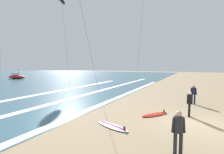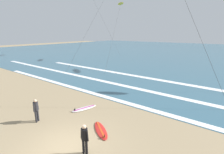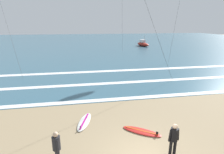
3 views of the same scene
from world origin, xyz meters
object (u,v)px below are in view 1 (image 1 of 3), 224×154
surfer_left_far (189,102)px  surfboard_left_pile (112,126)px  surfboard_foreground_flat (155,114)px  surfer_right_near (193,93)px  kite_black_far_right (62,2)px  surfer_foreground_main (178,128)px  offshore_boat (16,77)px

surfer_left_far → surfboard_left_pile: 5.20m
surfboard_foreground_flat → surfer_right_near: bearing=-26.8°
surfboard_left_pile → kite_black_far_right: kite_black_far_right is taller
surfer_right_near → surfboard_foreground_flat: surfer_right_near is taller
surfboard_left_pile → surfboard_foreground_flat: bearing=-27.0°
surfer_foreground_main → kite_black_far_right: 34.70m
kite_black_far_right → surfboard_foreground_flat: bearing=-123.2°
surfboard_left_pile → offshore_boat: (15.91, 35.15, 0.51)m
surfboard_foreground_flat → offshore_boat: 38.90m
surfer_foreground_main → kite_black_far_right: bearing=52.2°
surfer_left_far → offshore_boat: offshore_boat is taller
surfboard_left_pile → kite_black_far_right: bearing=49.9°
kite_black_far_right → surfer_left_far: bearing=-119.8°
surfboard_left_pile → kite_black_far_right: size_ratio=0.13×
surfer_foreground_main → offshore_boat: 42.02m
surfer_left_far → kite_black_far_right: bearing=60.2°
surfer_foreground_main → surfboard_left_pile: surfer_foreground_main is taller
surfer_left_far → surfboard_foreground_flat: surfer_left_far is taller
surfer_right_near → surfer_foreground_main: bearing=176.6°
surfer_foreground_main → kite_black_far_right: (19.00, 24.45, 15.66)m
surfer_left_far → surfboard_foreground_flat: bearing=109.4°
surfer_foreground_main → surfer_right_near: 8.56m
offshore_boat → surfboard_left_pile: bearing=-114.3°
offshore_boat → surfer_foreground_main: bearing=-113.9°
surfer_right_near → offshore_boat: (8.49, 38.91, -0.40)m
surfer_left_far → kite_black_far_right: (14.15, 24.73, 15.66)m
surfer_right_near → offshore_boat: bearing=77.7°
surfboard_foreground_flat → kite_black_far_right: size_ratio=0.12×
surfer_foreground_main → surfboard_left_pile: bearing=70.8°
surfer_foreground_main → surfer_right_near: size_ratio=1.00×
surfer_left_far → surfboard_foreground_flat: (-0.70, 1.99, -0.91)m
surfer_foreground_main → kite_black_far_right: kite_black_far_right is taller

